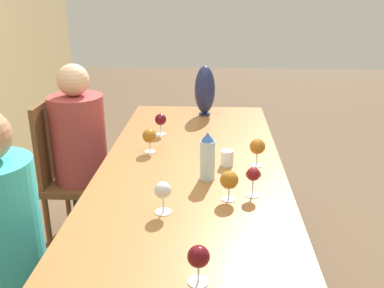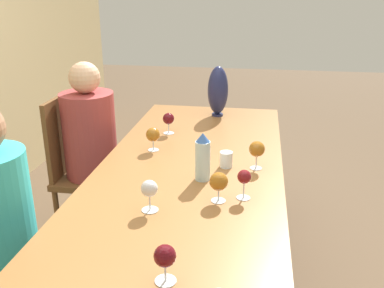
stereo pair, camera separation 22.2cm
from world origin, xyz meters
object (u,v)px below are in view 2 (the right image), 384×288
object	(u,v)px
wine_glass_6	(257,150)
wine_glass_5	(244,178)
wine_glass_0	(219,182)
water_bottle	(203,157)
person_near	(0,231)
vase	(218,91)
wine_glass_7	(165,257)
wine_glass_3	(153,135)
wine_glass_2	(149,189)
water_tumbler	(226,159)
wine_glass_1	(168,119)
chair_far	(81,165)
person_far	(93,147)

from	to	relation	value
wine_glass_6	wine_glass_5	bearing A→B (deg)	171.90
wine_glass_0	water_bottle	bearing A→B (deg)	25.36
wine_glass_5	person_near	world-z (taller)	person_near
wine_glass_6	vase	bearing A→B (deg)	17.98
wine_glass_7	wine_glass_3	bearing A→B (deg)	15.91
wine_glass_2	water_tumbler	bearing A→B (deg)	-28.50
vase	wine_glass_1	distance (m)	0.52
water_bottle	vase	distance (m)	1.07
water_tumbler	wine_glass_3	distance (m)	0.46
wine_glass_0	wine_glass_5	distance (m)	0.11
wine_glass_0	wine_glass_2	bearing A→B (deg)	114.92
wine_glass_2	wine_glass_6	xyz separation A→B (m)	(0.51, -0.43, 0.01)
wine_glass_7	person_near	size ratio (longest dim) A/B	0.11
wine_glass_2	wine_glass_7	world-z (taller)	wine_glass_2
wine_glass_2	chair_far	bearing A→B (deg)	37.36
wine_glass_2	person_far	xyz separation A→B (m)	(0.95, 0.63, -0.22)
chair_far	person_far	xyz separation A→B (m)	(-0.00, -0.09, 0.13)
water_tumbler	wine_glass_5	world-z (taller)	wine_glass_5
person_far	water_bottle	bearing A→B (deg)	-127.32
wine_glass_5	wine_glass_6	bearing A→B (deg)	-8.10
wine_glass_5	wine_glass_0	bearing A→B (deg)	112.48
person_near	wine_glass_6	bearing A→B (deg)	-60.28
wine_glass_2	chair_far	distance (m)	1.25
water_tumbler	chair_far	world-z (taller)	chair_far
water_tumbler	person_far	xyz separation A→B (m)	(0.45, 0.91, -0.16)
wine_glass_2	chair_far	size ratio (longest dim) A/B	0.14
water_bottle	wine_glass_2	world-z (taller)	water_bottle
wine_glass_1	wine_glass_7	distance (m)	1.43
wine_glass_0	person_far	distance (m)	1.24
wine_glass_6	person_far	size ratio (longest dim) A/B	0.12
vase	wine_glass_6	bearing A→B (deg)	-162.02
water_bottle	wine_glass_5	size ratio (longest dim) A/B	1.76
person_near	person_far	bearing A→B (deg)	-0.07
wine_glass_2	person_far	bearing A→B (deg)	33.75
person_near	water_tumbler	bearing A→B (deg)	-56.45
person_far	wine_glass_7	bearing A→B (deg)	-150.06
water_bottle	chair_far	world-z (taller)	water_bottle
water_tumbler	wine_glass_2	world-z (taller)	wine_glass_2
water_tumbler	wine_glass_3	bearing A→B (deg)	68.39
wine_glass_7	person_near	distance (m)	0.89
wine_glass_0	wine_glass_6	size ratio (longest dim) A/B	0.92
wine_glass_3	wine_glass_7	world-z (taller)	wine_glass_3
wine_glass_0	wine_glass_1	size ratio (longest dim) A/B	1.01
wine_glass_5	wine_glass_7	distance (m)	0.64
wine_glass_1	person_far	distance (m)	0.55
water_tumbler	chair_far	bearing A→B (deg)	65.86
water_tumbler	wine_glass_0	distance (m)	0.38
wine_glass_3	wine_glass_5	size ratio (longest dim) A/B	0.99
wine_glass_6	water_tumbler	bearing A→B (deg)	91.20
water_bottle	water_tumbler	xyz separation A→B (m)	(0.17, -0.10, -0.07)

